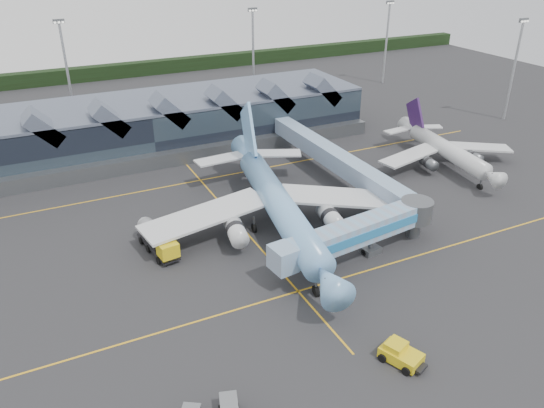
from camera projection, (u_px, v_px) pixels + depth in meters
name	position (u px, v px, depth m)	size (l,w,h in m)	color
ground	(269.00, 259.00, 70.27)	(260.00, 260.00, 0.00)	#272729
taxi_stripes	(240.00, 226.00, 78.28)	(120.00, 60.00, 0.01)	gold
tree_line_far	(110.00, 72.00, 157.54)	(260.00, 4.00, 4.00)	black
terminal	(142.00, 126.00, 104.04)	(90.00, 22.25, 12.52)	black
light_masts	(234.00, 59.00, 123.11)	(132.40, 42.56, 22.45)	#9C9FA5
main_airliner	(277.00, 201.00, 75.83)	(39.22, 45.65, 14.71)	#73B7E9
regional_jet	(444.00, 148.00, 97.50)	(27.05, 29.75, 10.21)	silver
jet_bridge	(366.00, 230.00, 69.27)	(26.03, 6.83, 5.74)	#7FADD4
fuel_truck	(157.00, 238.00, 71.43)	(3.86, 9.89, 3.29)	black
pushback_tug	(401.00, 354.00, 53.02)	(4.02, 4.99, 2.01)	yellow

